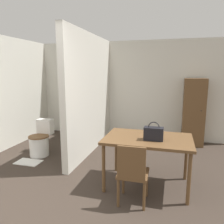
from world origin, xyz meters
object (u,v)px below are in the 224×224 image
Objects in this scene: toilet at (41,141)px; wooden_cabinet at (194,112)px; dining_table at (148,142)px; handbag at (154,133)px; wooden_chair at (133,172)px.

wooden_cabinet reaches higher than toilet.
toilet is (-2.31, 0.68, -0.40)m from dining_table.
handbag is (2.40, -0.77, 0.57)m from toilet.
wooden_cabinet is at bearing 69.86° from dining_table.
handbag is at bearing 62.98° from wooden_chair.
wooden_cabinet is at bearing 72.55° from handbag.
wooden_cabinet is (0.82, 2.23, 0.10)m from dining_table.
wooden_cabinet is (3.13, 1.56, 0.50)m from toilet.
dining_table is 1.53× the size of wooden_chair.
dining_table is 4.70× the size of handbag.
wooden_cabinet reaches higher than handbag.
dining_table is 2.44m from toilet.
handbag is at bearing -48.00° from dining_table.
wooden_chair reaches higher than toilet.
wooden_cabinet is (0.73, 2.33, -0.07)m from handbag.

